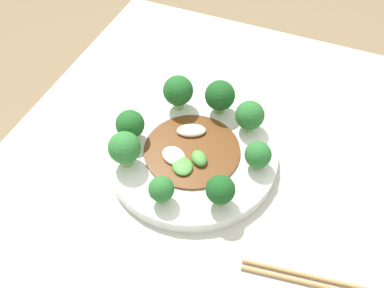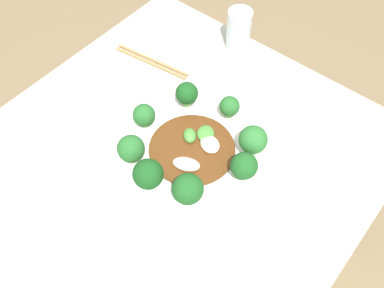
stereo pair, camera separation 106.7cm
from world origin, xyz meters
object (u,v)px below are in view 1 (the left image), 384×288
broccoli_west (161,189)px  chopsticks (307,279)px  broccoli_southeast (250,116)px  broccoli_northeast (178,91)px  stirfry_center (190,150)px  broccoli_northwest (125,148)px  broccoli_south (258,155)px  plate (192,155)px  broccoli_east (220,96)px  broccoli_southwest (220,190)px  broccoli_north (130,125)px

broccoli_west → chopsticks: bearing=-97.5°
broccoli_west → broccoli_southeast: bearing=-21.3°
broccoli_northeast → stirfry_center: size_ratio=0.42×
broccoli_southeast → broccoli_northwest: size_ratio=0.89×
broccoli_northwest → stirfry_center: (0.07, -0.10, -0.04)m
broccoli_south → broccoli_west: same height
plate → stirfry_center: 0.02m
broccoli_northwest → broccoli_east: (0.19, -0.11, -0.00)m
broccoli_west → stirfry_center: (0.12, -0.00, -0.03)m
broccoli_southeast → broccoli_northeast: bearing=88.7°
broccoli_west → plate: bearing=-2.3°
broccoli_southwest → broccoli_east: broccoli_east is taller
broccoli_south → broccoli_north: broccoli_north is taller
plate → stirfry_center: stirfry_center is taller
plate → broccoli_southeast: (0.09, -0.08, 0.05)m
broccoli_southeast → broccoli_south: 0.09m
broccoli_east → broccoli_northeast: bearing=105.0°
broccoli_south → broccoli_east: (0.11, 0.11, 0.01)m
broccoli_south → chopsticks: bearing=-140.8°
broccoli_northeast → broccoli_north: size_ratio=1.15×
broccoli_northeast → chopsticks: 0.42m
plate → broccoli_northwest: size_ratio=4.39×
broccoli_north → broccoli_east: broccoli_east is taller
broccoli_north → broccoli_south: bearing=-83.9°
broccoli_southeast → broccoli_south: size_ratio=1.16×
broccoli_southeast → broccoli_northeast: broccoli_northeast is taller
broccoli_south → broccoli_north: 0.24m
broccoli_northwest → broccoli_southwest: 0.18m
broccoli_east → plate: bearing=175.3°
broccoli_southeast → broccoli_north: same height
broccoli_east → chopsticks: size_ratio=0.35×
broccoli_northwest → stirfry_center: broccoli_northwest is taller
plate → broccoli_north: size_ratio=4.91×
plate → broccoli_northwest: bearing=126.3°
broccoli_southwest → broccoli_east: 0.22m
broccoli_northwest → broccoli_south: bearing=-69.0°
broccoli_east → stirfry_center: bearing=174.3°
broccoli_west → chopsticks: size_ratio=0.27×
chopsticks → stirfry_center: bearing=59.7°
chopsticks → plate: bearing=58.9°
broccoli_northwest → broccoli_east: bearing=-29.4°
broccoli_northeast → broccoli_east: size_ratio=1.04×
broccoli_northeast → broccoli_west: (-0.22, -0.06, -0.01)m
plate → broccoli_east: 0.13m
plate → broccoli_northeast: (0.10, 0.07, 0.06)m
broccoli_south → broccoli_southwest: size_ratio=0.89×
plate → broccoli_northeast: 0.13m
broccoli_northeast → broccoli_southwest: broccoli_northeast is taller
broccoli_north → plate: bearing=-83.6°
broccoli_southwest → broccoli_east: bearing=20.3°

